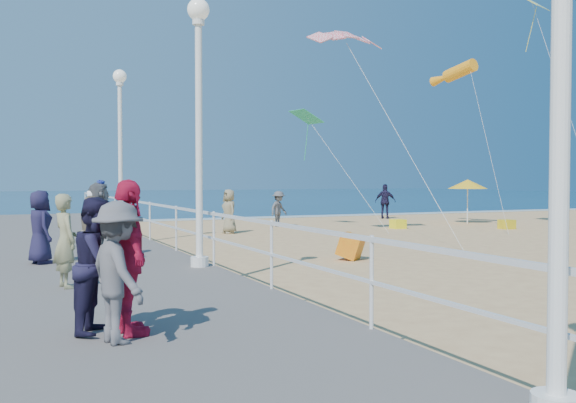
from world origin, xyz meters
name	(u,v)px	position (x,y,z in m)	size (l,w,h in m)	color
ground	(420,271)	(0.00, 0.00, 0.00)	(160.00, 160.00, 0.00)	#DBB072
ocean	(84,198)	(0.00, 65.00, 0.01)	(160.00, 90.00, 0.05)	#0D3150
surf_line	(186,219)	(0.00, 20.50, 0.03)	(160.00, 1.20, 0.04)	silver
boardwalk	(88,284)	(-7.50, 0.00, 0.20)	(5.00, 44.00, 0.40)	slate
railing	(214,224)	(-5.05, 0.00, 1.25)	(0.05, 42.00, 0.55)	white
lamp_post_mid	(199,103)	(-5.35, 0.00, 3.66)	(0.44, 0.44, 5.32)	white
lamp_post_far	(120,133)	(-5.35, 9.00, 3.66)	(0.44, 0.44, 5.32)	white
woman_holding_toddler	(96,224)	(-7.06, 2.24, 1.16)	(0.56, 0.37, 1.53)	white
toddler_held	(101,200)	(-6.91, 2.39, 1.69)	(0.43, 0.33, 0.88)	blue
spectator_1	(93,231)	(-7.29, 0.81, 1.11)	(0.69, 0.54, 1.42)	#7B6D55
spectator_2	(118,272)	(-7.85, -5.43, 1.16)	(0.98, 0.56, 1.52)	#555459
spectator_3	(128,258)	(-7.69, -5.15, 1.27)	(1.03, 0.43, 1.75)	#CC1942
spectator_4	(40,227)	(-8.23, 1.79, 1.16)	(0.74, 0.48, 1.52)	#1C1937
spectator_5	(99,220)	(-6.98, 2.26, 1.24)	(1.56, 0.50, 1.68)	#5A5B5F
spectator_6	(65,241)	(-8.03, -1.53, 1.16)	(0.55, 0.36, 1.52)	gray
spectator_7	(98,265)	(-7.97, -4.85, 1.17)	(0.75, 0.59, 1.55)	#191631
beach_walker_a	(279,209)	(2.58, 14.25, 0.80)	(1.04, 0.60, 1.61)	#505055
beach_walker_b	(385,201)	(10.14, 17.11, 0.94)	(1.10, 0.46, 1.88)	#1C1937
beach_walker_c	(229,211)	(-0.68, 11.66, 0.88)	(0.86, 0.56, 1.75)	#83795B
box_kite	(351,249)	(-0.49, 2.40, 0.30)	(0.55, 0.55, 0.60)	#D3420C
beach_umbrella	(468,184)	(11.74, 12.33, 1.91)	(1.90, 1.90, 2.14)	white
beach_chair_left	(398,224)	(6.84, 11.03, 0.20)	(0.55, 0.55, 0.40)	yellow
beach_chair_right	(507,224)	(10.99, 8.89, 0.20)	(0.55, 0.55, 0.40)	gold
kite_parafoil	(346,35)	(2.71, 8.32, 7.45)	(2.83, 0.90, 0.30)	red
kite_windsock	(460,71)	(9.33, 10.02, 6.85)	(0.56, 0.56, 2.53)	orange
kite_diamond_multi	(532,1)	(11.02, 7.66, 9.44)	(1.28, 1.28, 0.02)	#1B9BEB
kite_diamond_green	(306,117)	(3.41, 13.10, 4.90)	(1.21, 1.21, 0.02)	#24AB72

